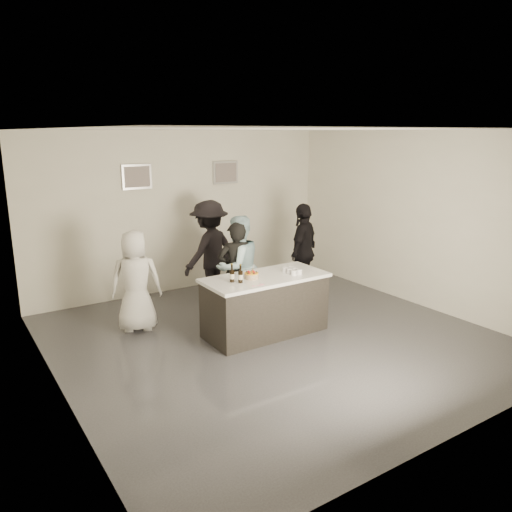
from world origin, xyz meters
name	(u,v)px	position (x,y,z in m)	size (l,w,h in m)	color
floor	(274,338)	(0.00, 0.00, 0.00)	(6.00, 6.00, 0.00)	#3D3D42
ceiling	(276,129)	(0.00, 0.00, 3.00)	(6.00, 6.00, 0.00)	white
wall_back	(184,212)	(0.00, 3.00, 1.50)	(6.00, 0.04, 3.00)	silver
wall_front	(464,296)	(0.00, -3.00, 1.50)	(6.00, 0.04, 3.00)	silver
wall_left	(51,270)	(-3.00, 0.00, 1.50)	(0.04, 6.00, 3.00)	silver
wall_right	(417,219)	(3.00, 0.00, 1.50)	(0.04, 6.00, 3.00)	silver
picture_left	(137,177)	(-0.90, 2.97, 2.20)	(0.54, 0.04, 0.44)	#B2B2B7
picture_right	(225,172)	(0.90, 2.97, 2.20)	(0.54, 0.04, 0.44)	#B2B2B7
bar_counter	(265,305)	(-0.01, 0.24, 0.45)	(1.86, 0.86, 0.90)	white
cake	(251,276)	(-0.25, 0.25, 0.94)	(0.21, 0.21, 0.08)	#FFAE1A
beer_bottle_a	(232,273)	(-0.57, 0.25, 1.03)	(0.07, 0.07, 0.26)	black
beer_bottle_b	(240,274)	(-0.49, 0.16, 1.03)	(0.07, 0.07, 0.26)	black
tumbler_cluster	(292,271)	(0.42, 0.15, 0.94)	(0.19, 0.30, 0.08)	orange
candles	(257,285)	(-0.36, -0.08, 0.90)	(0.24, 0.08, 0.01)	pink
person_main_black	(236,271)	(-0.06, 1.00, 0.80)	(0.58, 0.38, 1.60)	black
person_main_blue	(238,267)	(0.04, 1.09, 0.84)	(0.82, 0.64, 1.68)	#A8D0DC
person_guest_left	(136,281)	(-1.56, 1.43, 0.78)	(0.76, 0.50, 1.56)	silver
person_guest_right	(303,251)	(1.54, 1.29, 0.87)	(1.02, 0.42, 1.74)	black
person_guest_back	(210,251)	(0.05, 2.09, 0.91)	(1.17, 0.67, 1.81)	black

